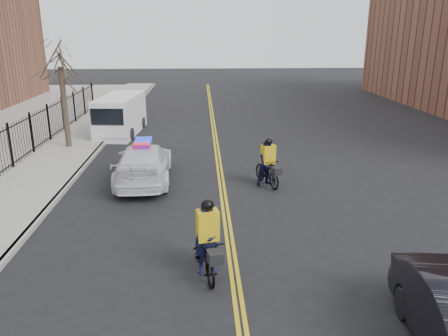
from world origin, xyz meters
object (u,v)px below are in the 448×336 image
police_cruiser (144,163)px  cargo_van (120,116)px  cyclist_near (208,248)px  cyclist_far (268,167)px

police_cruiser → cargo_van: 8.87m
cyclist_near → cyclist_far: cyclist_near is taller
cargo_van → cyclist_far: cargo_van is taller
cyclist_far → police_cruiser: bearing=150.8°
police_cruiser → cyclist_near: 7.65m
cyclist_near → police_cruiser: bearing=96.7°
cyclist_near → cyclist_far: 6.88m
police_cruiser → cyclist_near: (2.45, -7.25, -0.07)m
cyclist_near → cyclist_far: size_ratio=1.09×
police_cruiser → cyclist_far: cyclist_far is taller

